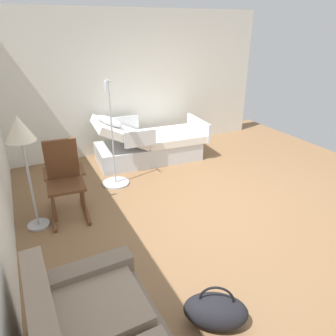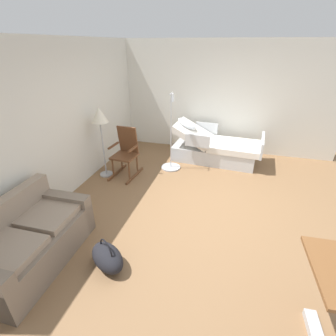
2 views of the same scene
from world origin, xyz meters
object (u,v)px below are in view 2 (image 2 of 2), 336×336
(overbed_table, at_px, (331,302))
(iv_pole, at_px, (171,158))
(duffel_bag, at_px, (107,257))
(hospital_bed, at_px, (214,148))
(rocking_chair, at_px, (126,153))
(couch, at_px, (29,242))
(floor_lamp, at_px, (100,120))

(overbed_table, xyz_separation_m, iv_pole, (3.22, 2.34, -0.28))
(duffel_bag, xyz_separation_m, iv_pole, (2.97, -0.04, 0.10))
(overbed_table, distance_m, iv_pole, 3.99)
(hospital_bed, xyz_separation_m, overbed_table, (-3.92, -1.44, 0.23))
(overbed_table, bearing_deg, rocking_chair, 49.96)
(hospital_bed, xyz_separation_m, iv_pole, (-0.70, 0.90, -0.05))
(couch, xyz_separation_m, floor_lamp, (2.43, 0.24, 0.92))
(floor_lamp, distance_m, iv_pole, 1.76)
(hospital_bed, bearing_deg, floor_lamp, 123.17)
(floor_lamp, xyz_separation_m, overbed_table, (-2.50, -3.61, -0.70))
(hospital_bed, height_order, iv_pole, iv_pole)
(rocking_chair, bearing_deg, duffel_bag, -161.54)
(hospital_bed, bearing_deg, overbed_table, -159.83)
(hospital_bed, bearing_deg, rocking_chair, 125.57)
(couch, relative_size, duffel_bag, 2.52)
(overbed_table, bearing_deg, hospital_bed, 20.17)
(overbed_table, height_order, iv_pole, iv_pole)
(floor_lamp, relative_size, iv_pole, 0.88)
(floor_lamp, height_order, iv_pole, iv_pole)
(couch, relative_size, rocking_chair, 1.54)
(hospital_bed, bearing_deg, duffel_bag, 165.77)
(hospital_bed, bearing_deg, iv_pole, 128.19)
(hospital_bed, height_order, rocking_chair, rocking_chair)
(couch, relative_size, iv_pole, 0.96)
(couch, height_order, floor_lamp, floor_lamp)
(hospital_bed, relative_size, overbed_table, 2.51)
(couch, relative_size, overbed_table, 1.90)
(duffel_bag, bearing_deg, rocking_chair, 18.46)
(rocking_chair, relative_size, overbed_table, 1.23)
(rocking_chair, distance_m, duffel_bag, 2.58)
(rocking_chair, xyz_separation_m, iv_pole, (0.54, -0.85, -0.25))
(duffel_bag, bearing_deg, overbed_table, -95.92)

